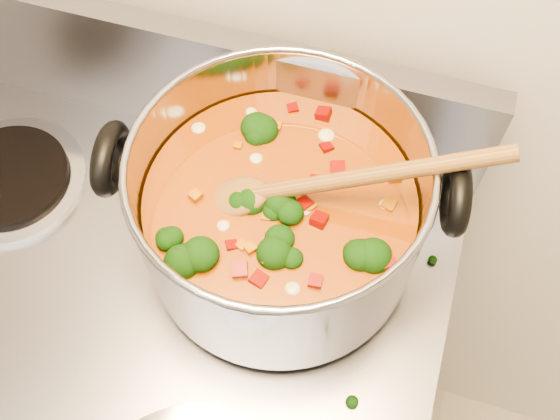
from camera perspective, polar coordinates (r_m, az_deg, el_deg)
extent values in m
cube|color=gray|center=(0.76, -9.00, 11.92)|extent=(0.73, 0.03, 0.16)
cylinder|color=#A5A5AD|center=(0.82, -23.44, 2.58)|extent=(0.18, 0.18, 0.01)
cylinder|color=black|center=(0.81, -23.63, 2.88)|extent=(0.14, 0.14, 0.01)
cylinder|color=#A5A5AD|center=(0.70, 0.27, -4.19)|extent=(0.18, 0.18, 0.01)
cylinder|color=black|center=(0.69, 0.28, -3.90)|extent=(0.14, 0.14, 0.01)
cylinder|color=#A1A0A8|center=(0.62, 0.00, 0.24)|extent=(0.29, 0.29, 0.15)
torus|color=#A1A0A8|center=(0.56, 0.00, 4.25)|extent=(0.29, 0.29, 0.01)
cylinder|color=#9D4C0E|center=(0.65, 0.00, -1.07)|extent=(0.27, 0.27, 0.10)
torus|color=black|center=(0.61, -15.20, 4.55)|extent=(0.03, 0.08, 0.08)
torus|color=black|center=(0.59, 15.74, 1.19)|extent=(0.03, 0.08, 0.08)
ellipsoid|color=black|center=(0.63, -2.36, 4.16)|extent=(0.04, 0.04, 0.03)
ellipsoid|color=black|center=(0.60, -1.35, -0.63)|extent=(0.04, 0.04, 0.03)
ellipsoid|color=black|center=(0.59, -7.47, -2.07)|extent=(0.04, 0.04, 0.03)
ellipsoid|color=black|center=(0.62, 4.99, 2.07)|extent=(0.04, 0.04, 0.03)
ellipsoid|color=black|center=(0.61, 10.37, -0.59)|extent=(0.04, 0.04, 0.03)
ellipsoid|color=black|center=(0.60, -1.90, -0.66)|extent=(0.04, 0.04, 0.03)
ellipsoid|color=black|center=(0.57, 6.97, -6.74)|extent=(0.04, 0.04, 0.03)
ellipsoid|color=maroon|center=(0.61, 11.32, -0.08)|extent=(0.01, 0.01, 0.01)
ellipsoid|color=maroon|center=(0.64, 7.61, 4.32)|extent=(0.01, 0.01, 0.01)
ellipsoid|color=maroon|center=(0.63, 2.53, 4.35)|extent=(0.01, 0.01, 0.01)
ellipsoid|color=maroon|center=(0.60, -8.35, -1.84)|extent=(0.01, 0.01, 0.01)
ellipsoid|color=maroon|center=(0.57, -3.94, -6.61)|extent=(0.01, 0.01, 0.01)
ellipsoid|color=maroon|center=(0.64, 4.37, 5.78)|extent=(0.01, 0.01, 0.01)
ellipsoid|color=maroon|center=(0.59, 5.24, -2.75)|extent=(0.01, 0.01, 0.01)
ellipsoid|color=maroon|center=(0.56, 5.16, -8.22)|extent=(0.01, 0.01, 0.01)
ellipsoid|color=maroon|center=(0.65, 3.23, 6.10)|extent=(0.01, 0.01, 0.01)
ellipsoid|color=maroon|center=(0.62, 10.53, 1.55)|extent=(0.01, 0.01, 0.01)
ellipsoid|color=maroon|center=(0.66, 8.28, 6.36)|extent=(0.01, 0.01, 0.01)
ellipsoid|color=maroon|center=(0.57, 3.40, -6.58)|extent=(0.01, 0.01, 0.01)
ellipsoid|color=maroon|center=(0.60, 3.41, 0.00)|extent=(0.01, 0.01, 0.01)
ellipsoid|color=#9F5808|center=(0.56, 2.39, -7.59)|extent=(0.01, 0.01, 0.01)
ellipsoid|color=#9F5808|center=(0.61, 4.43, 1.52)|extent=(0.01, 0.01, 0.01)
ellipsoid|color=#9F5808|center=(0.64, 5.52, 5.47)|extent=(0.01, 0.01, 0.01)
ellipsoid|color=#9F5808|center=(0.60, -8.60, -2.28)|extent=(0.01, 0.01, 0.01)
ellipsoid|color=#9F5808|center=(0.57, -5.41, -5.61)|extent=(0.01, 0.01, 0.01)
ellipsoid|color=#9F5808|center=(0.65, 2.64, 6.96)|extent=(0.01, 0.01, 0.01)
ellipsoid|color=#9F5808|center=(0.65, -7.76, 6.03)|extent=(0.01, 0.01, 0.01)
ellipsoid|color=#9F5808|center=(0.61, -8.55, 0.82)|extent=(0.01, 0.01, 0.01)
ellipsoid|color=#9F5808|center=(0.60, 2.32, -1.00)|extent=(0.01, 0.01, 0.01)
ellipsoid|color=#9F5808|center=(0.62, -10.77, 0.43)|extent=(0.01, 0.01, 0.01)
ellipsoid|color=#CDBD8D|center=(0.57, -1.48, -5.40)|extent=(0.02, 0.02, 0.01)
ellipsoid|color=#CDBD8D|center=(0.64, 10.13, 4.00)|extent=(0.02, 0.02, 0.01)
ellipsoid|color=#CDBD8D|center=(0.57, -4.35, -6.03)|extent=(0.02, 0.02, 0.01)
ellipsoid|color=#CDBD8D|center=(0.59, -7.50, -2.84)|extent=(0.02, 0.02, 0.01)
ellipsoid|color=#CDBD8D|center=(0.65, -6.82, 6.20)|extent=(0.02, 0.02, 0.01)
ellipsoid|color=#CDBD8D|center=(0.61, -7.33, -0.26)|extent=(0.02, 0.02, 0.01)
ellipsoid|color=#CDBD8D|center=(0.68, 0.93, 9.66)|extent=(0.02, 0.02, 0.01)
ellipsoid|color=#CDBD8D|center=(0.59, 7.43, -2.67)|extent=(0.02, 0.02, 0.01)
ellipsoid|color=#CDBD8D|center=(0.67, -5.99, 8.23)|extent=(0.02, 0.02, 0.01)
ellipsoid|color=brown|center=(0.61, -4.21, 1.17)|extent=(0.09, 0.06, 0.04)
cylinder|color=brown|center=(0.58, 7.88, 3.05)|extent=(0.25, 0.08, 0.10)
ellipsoid|color=black|center=(0.76, 12.90, 1.77)|extent=(0.01, 0.01, 0.01)
ellipsoid|color=black|center=(0.72, 14.45, -5.03)|extent=(0.01, 0.01, 0.01)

